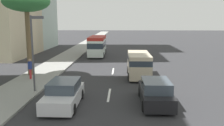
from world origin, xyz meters
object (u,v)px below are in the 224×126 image
car_lead (155,92)px  pedestrian_mid_block (30,68)px  car_third (64,94)px  minibus_fourth (97,45)px  palm_tree (26,3)px  van_second (139,63)px  street_lamp (34,44)px

car_lead → pedestrian_mid_block: size_ratio=2.59×
car_third → car_lead: bearing=94.8°
car_lead → minibus_fourth: bearing=15.3°
car_lead → palm_tree: 14.71m
car_third → minibus_fourth: bearing=-180.0°
car_third → pedestrian_mid_block: (6.37, 4.53, 0.41)m
van_second → street_lamp: (-5.57, 7.95, 2.35)m
car_lead → car_third: size_ratio=1.01×
street_lamp → pedestrian_mid_block: bearing=25.9°
palm_tree → street_lamp: size_ratio=1.43×
car_lead → street_lamp: 9.21m
car_lead → pedestrian_mid_block: pedestrian_mid_block is taller
minibus_fourth → car_lead: bearing=15.3°
minibus_fourth → palm_tree: 15.64m
car_lead → pedestrian_mid_block: (5.89, 10.34, 0.40)m
minibus_fourth → street_lamp: street_lamp is taller
car_lead → palm_tree: (7.59, 10.99, 6.17)m
van_second → car_third: bearing=147.1°
van_second → pedestrian_mid_block: 9.95m
minibus_fourth → pedestrian_mid_block: bearing=-16.2°
minibus_fourth → street_lamp: (-19.27, 2.67, 2.03)m
pedestrian_mid_block → street_lamp: street_lamp is taller
street_lamp → van_second: bearing=-55.0°
pedestrian_mid_block → car_third: bearing=49.6°
car_third → minibus_fourth: (21.85, 0.02, 0.87)m
van_second → palm_tree: (-0.07, 10.45, 5.64)m
minibus_fourth → palm_tree: (-13.78, 5.16, 5.31)m
pedestrian_mid_block → street_lamp: size_ratio=0.33×
car_third → street_lamp: (2.58, 2.68, 2.90)m
car_lead → minibus_fourth: minibus_fourth is taller
car_lead → van_second: 7.70m
pedestrian_mid_block → palm_tree: 6.06m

